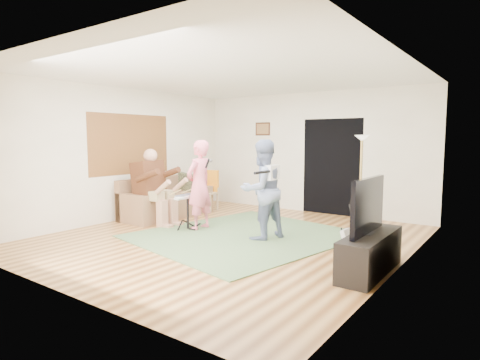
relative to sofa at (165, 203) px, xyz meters
The scene contains 19 objects.
floor 2.41m from the sofa, 16.95° to the right, with size 6.00×6.00×0.00m, color brown.
walls 2.63m from the sofa, 16.95° to the right, with size 5.50×6.00×2.70m, color white, non-canonical shape.
ceiling 3.41m from the sofa, 16.95° to the right, with size 6.00×6.00×0.00m, color white.
window_blinds 1.44m from the sofa, 132.19° to the right, with size 2.05×2.05×0.00m, color brown.
doorway 3.73m from the sofa, 38.88° to the left, with size 2.10×2.10×0.00m, color black.
picture_frame 2.99m from the sofa, 65.54° to the left, with size 0.42×0.03×0.32m, color #3F2314.
area_rug 2.47m from the sofa, 10.22° to the right, with size 3.04×3.39×0.02m, color #4B6A40.
sofa is the anchor object (origin of this frame).
drummer 0.84m from the sofa, 56.15° to the right, with size 0.96×0.54×1.47m.
drum_kit 1.45m from the sofa, 26.70° to the right, with size 0.36×0.65×0.67m.
singer 1.64m from the sofa, 19.32° to the right, with size 0.60×0.39×1.64m, color #FA6C82.
microphone 1.98m from the sofa, 17.13° to the right, with size 0.06×0.06×0.24m, color black, non-canonical shape.
guitarist 2.86m from the sofa, ahead, with size 0.81×0.63×1.66m, color #7080A5.
guitar_held 3.13m from the sofa, ahead, with size 0.12×0.60×0.26m, color white, non-canonical shape.
guitar_spare 4.30m from the sofa, ahead, with size 0.27×0.24×0.74m.
torchiere_lamp 4.14m from the sofa, 18.90° to the left, with size 0.31×0.31×1.73m.
dining_chair 1.09m from the sofa, 69.66° to the left, with size 0.47×0.49×0.94m.
tv_cabinet 4.91m from the sofa, 12.75° to the right, with size 0.40×1.40×0.50m, color black.
television 4.90m from the sofa, 12.88° to the right, with size 0.06×1.06×0.69m, color black.
Camera 1 is at (4.02, -5.29, 1.68)m, focal length 30.00 mm.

